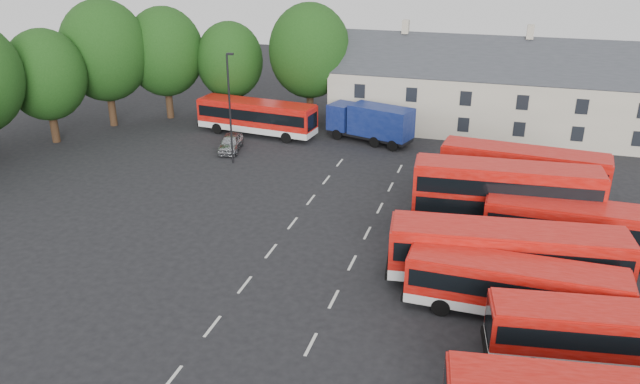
{
  "coord_description": "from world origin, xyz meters",
  "views": [
    {
      "loc": [
        12.21,
        -28.74,
        17.73
      ],
      "look_at": [
        1.71,
        6.56,
        2.2
      ],
      "focal_mm": 35.0,
      "sensor_mm": 36.0,
      "label": 1
    }
  ],
  "objects_px": {
    "box_truck": "(371,122)",
    "silver_car": "(231,143)",
    "lamppost": "(230,106)",
    "bus_dd_south": "(505,195)"
  },
  "relations": [
    {
      "from": "lamppost",
      "to": "box_truck",
      "type": "bearing_deg",
      "value": 41.64
    },
    {
      "from": "bus_dd_south",
      "to": "silver_car",
      "type": "relative_size",
      "value": 2.7
    },
    {
      "from": "silver_car",
      "to": "lamppost",
      "type": "relative_size",
      "value": 0.47
    },
    {
      "from": "silver_car",
      "to": "lamppost",
      "type": "xyz_separation_m",
      "value": [
        1.46,
        -2.83,
        4.09
      ]
    },
    {
      "from": "bus_dd_south",
      "to": "silver_car",
      "type": "bearing_deg",
      "value": 152.4
    },
    {
      "from": "box_truck",
      "to": "lamppost",
      "type": "bearing_deg",
      "value": -121.08
    },
    {
      "from": "silver_car",
      "to": "lamppost",
      "type": "distance_m",
      "value": 5.19
    },
    {
      "from": "box_truck",
      "to": "silver_car",
      "type": "height_order",
      "value": "box_truck"
    },
    {
      "from": "bus_dd_south",
      "to": "silver_car",
      "type": "height_order",
      "value": "bus_dd_south"
    },
    {
      "from": "bus_dd_south",
      "to": "box_truck",
      "type": "bearing_deg",
      "value": 122.75
    }
  ]
}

